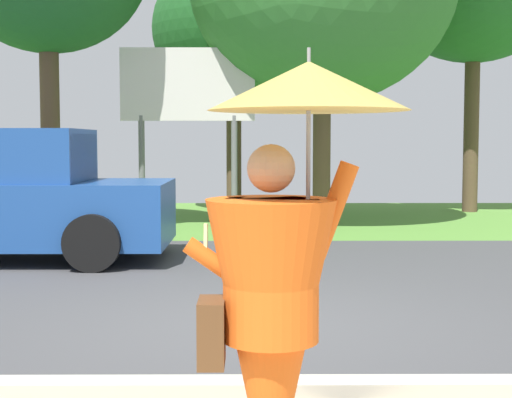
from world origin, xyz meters
TOP-DOWN VIEW (x-y plane):
  - ground_plane at (0.00, 2.95)m, footprint 40.00×22.00m
  - monk_pedestrian at (0.11, -3.62)m, footprint 1.03×0.91m
  - roadside_billboard at (-1.24, 7.87)m, footprint 2.60×0.12m
  - tree_right_mid at (-0.43, 11.50)m, footprint 3.88×3.88m

SIDE VIEW (x-z plane):
  - ground_plane at x=0.00m, z-range -0.15..0.05m
  - monk_pedestrian at x=0.11m, z-range 0.00..2.13m
  - roadside_billboard at x=-1.24m, z-range 0.80..4.30m
  - tree_right_mid at x=-0.43m, z-range 1.29..7.43m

